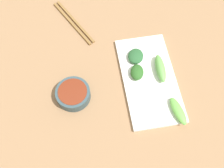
# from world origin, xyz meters

# --- Properties ---
(tabletop) EXTENTS (2.10, 2.10, 0.02)m
(tabletop) POSITION_xyz_m (0.00, 0.00, 0.01)
(tabletop) COLOR #926E4C
(tabletop) RESTS_ON ground
(sauce_bowl) EXTENTS (0.11, 0.11, 0.04)m
(sauce_bowl) POSITION_xyz_m (-0.13, -0.04, 0.04)
(sauce_bowl) COLOR #344A52
(sauce_bowl) RESTS_ON tabletop
(serving_plate) EXTENTS (0.17, 0.32, 0.01)m
(serving_plate) POSITION_xyz_m (0.11, -0.02, 0.03)
(serving_plate) COLOR white
(serving_plate) RESTS_ON tabletop
(broccoli_leafy_0) EXTENTS (0.07, 0.07, 0.02)m
(broccoli_leafy_0) POSITION_xyz_m (0.08, 0.06, 0.04)
(broccoli_leafy_0) COLOR #27592F
(broccoli_leafy_0) RESTS_ON serving_plate
(broccoli_stalk_1) EXTENTS (0.03, 0.10, 0.03)m
(broccoli_stalk_1) POSITION_xyz_m (0.15, -0.00, 0.05)
(broccoli_stalk_1) COLOR #66AD50
(broccoli_stalk_1) RESTS_ON serving_plate
(broccoli_leafy_2) EXTENTS (0.05, 0.06, 0.03)m
(broccoli_leafy_2) POSITION_xyz_m (0.08, -0.00, 0.05)
(broccoli_leafy_2) COLOR #295A21
(broccoli_leafy_2) RESTS_ON serving_plate
(broccoli_stalk_3) EXTENTS (0.05, 0.10, 0.02)m
(broccoli_stalk_3) POSITION_xyz_m (0.17, -0.15, 0.04)
(broccoli_stalk_3) COLOR #66B34A
(broccoli_stalk_3) RESTS_ON serving_plate
(chopsticks) EXTENTS (0.13, 0.21, 0.01)m
(chopsticks) POSITION_xyz_m (-0.10, 0.25, 0.02)
(chopsticks) COLOR olive
(chopsticks) RESTS_ON tabletop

